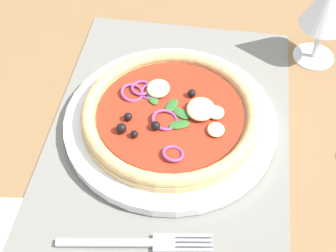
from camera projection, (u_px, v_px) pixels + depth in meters
ground_plane at (167, 150)px, 68.13cm from camera, size 190.00×140.00×2.40cm
placemat at (167, 144)px, 67.07cm from camera, size 50.57×32.56×0.40cm
plate at (172, 122)px, 68.34cm from camera, size 29.04×29.04×1.39cm
pizza at (172, 114)px, 67.00cm from camera, size 24.14×24.14×2.68cm
fork at (143, 243)px, 57.13cm from camera, size 4.08×18.03×0.44cm
wine_glass at (329, 4)px, 70.94cm from camera, size 7.20×7.20×14.90cm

